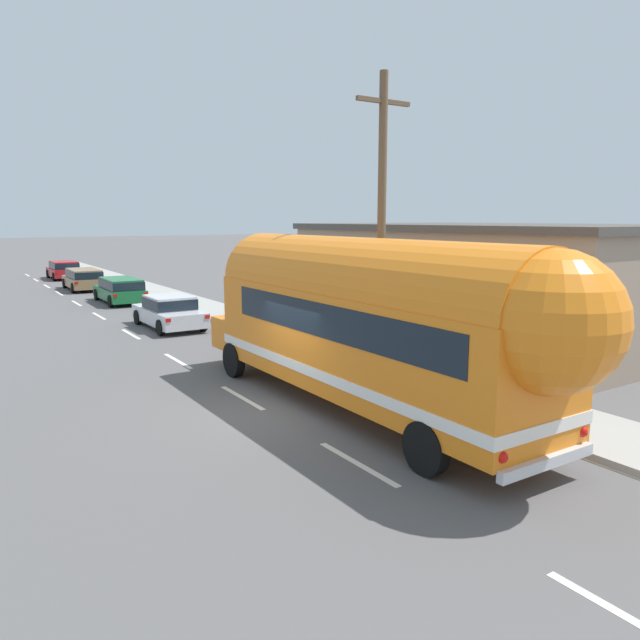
% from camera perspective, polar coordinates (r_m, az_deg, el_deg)
% --- Properties ---
extents(ground_plane, '(300.00, 300.00, 0.00)m').
position_cam_1_polar(ground_plane, '(14.38, -4.92, -8.81)').
color(ground_plane, '#565454').
extents(lane_markings, '(3.93, 80.00, 0.01)m').
position_cam_1_polar(lane_markings, '(26.71, -12.64, -0.39)').
color(lane_markings, silver).
rests_on(lane_markings, ground).
extents(sidewalk_slab, '(2.49, 90.00, 0.15)m').
position_cam_1_polar(sidewalk_slab, '(25.24, -5.49, -0.60)').
color(sidewalk_slab, '#9E9B93').
rests_on(sidewalk_slab, ground).
extents(roadside_building, '(9.61, 14.78, 4.34)m').
position_cam_1_polar(roadside_building, '(24.62, 16.12, 3.74)').
color(roadside_building, gray).
rests_on(roadside_building, ground).
extents(utility_pole, '(1.80, 0.24, 8.50)m').
position_cam_1_polar(utility_pole, '(17.13, 5.89, 9.19)').
color(utility_pole, brown).
rests_on(utility_pole, ground).
extents(painted_bus, '(2.62, 12.62, 4.12)m').
position_cam_1_polar(painted_bus, '(13.59, 5.06, 0.11)').
color(painted_bus, orange).
rests_on(painted_bus, ground).
extents(car_lead, '(1.99, 4.45, 1.37)m').
position_cam_1_polar(car_lead, '(25.87, -14.18, 0.87)').
color(car_lead, silver).
rests_on(car_lead, ground).
extents(car_second, '(1.98, 4.78, 1.37)m').
position_cam_1_polar(car_second, '(34.31, -18.51, 2.86)').
color(car_second, '#196633').
rests_on(car_second, ground).
extents(car_third, '(2.05, 4.71, 1.37)m').
position_cam_1_polar(car_third, '(41.38, -21.62, 3.76)').
color(car_third, olive).
rests_on(car_third, ground).
extents(car_fourth, '(2.02, 4.36, 1.37)m').
position_cam_1_polar(car_fourth, '(49.65, -23.25, 4.51)').
color(car_fourth, '#A5191E').
rests_on(car_fourth, ground).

